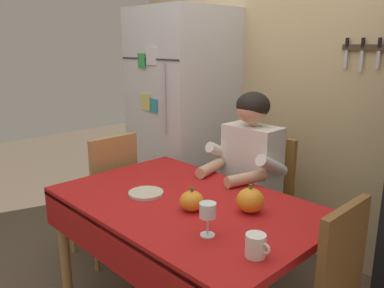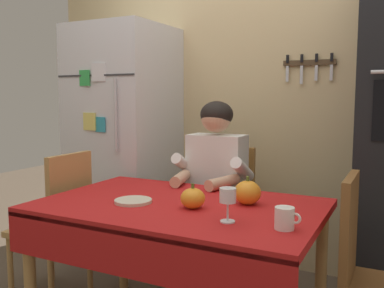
{
  "view_description": "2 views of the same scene",
  "coord_description": "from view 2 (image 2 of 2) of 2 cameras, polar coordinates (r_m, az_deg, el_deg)",
  "views": [
    {
      "loc": [
        1.38,
        -1.19,
        1.53
      ],
      "look_at": [
        -0.04,
        0.18,
        1.02
      ],
      "focal_mm": 36.51,
      "sensor_mm": 36.0,
      "label": 1
    },
    {
      "loc": [
        1.0,
        -1.73,
        1.27
      ],
      "look_at": [
        0.04,
        0.16,
        1.04
      ],
      "focal_mm": 39.64,
      "sensor_mm": 36.0,
      "label": 2
    }
  ],
  "objects": [
    {
      "name": "coffee_mug",
      "position": [
        1.77,
        12.39,
        -9.73
      ],
      "size": [
        0.11,
        0.08,
        0.09
      ],
      "color": "white",
      "rests_on": "dining_table"
    },
    {
      "name": "chair_right_side",
      "position": [
        2.08,
        23.04,
        -15.61
      ],
      "size": [
        0.4,
        0.4,
        0.93
      ],
      "color": "brown",
      "rests_on": "ground"
    },
    {
      "name": "pumpkin_large",
      "position": [
        2.13,
        7.48,
        -6.49
      ],
      "size": [
        0.13,
        0.13,
        0.14
      ],
      "color": "orange",
      "rests_on": "dining_table"
    },
    {
      "name": "chair_behind_person",
      "position": [
        2.92,
        4.29,
        -8.75
      ],
      "size": [
        0.4,
        0.4,
        0.93
      ],
      "color": "#9E6B33",
      "rests_on": "ground"
    },
    {
      "name": "dining_table",
      "position": [
        2.16,
        -2.02,
        -10.21
      ],
      "size": [
        1.4,
        0.9,
        0.74
      ],
      "color": "tan",
      "rests_on": "ground"
    },
    {
      "name": "wine_glass",
      "position": [
        1.82,
        4.84,
        -7.17
      ],
      "size": [
        0.07,
        0.07,
        0.15
      ],
      "color": "white",
      "rests_on": "dining_table"
    },
    {
      "name": "seated_person",
      "position": [
        2.7,
        2.78,
        -5.07
      ],
      "size": [
        0.47,
        0.55,
        1.25
      ],
      "color": "#38384C",
      "rests_on": "ground"
    },
    {
      "name": "pumpkin_medium",
      "position": [
        2.04,
        0.11,
        -7.31
      ],
      "size": [
        0.12,
        0.12,
        0.12
      ],
      "color": "orange",
      "rests_on": "dining_table"
    },
    {
      "name": "refrigerator",
      "position": [
        3.35,
        -9.02,
        -0.08
      ],
      "size": [
        0.68,
        0.71,
        1.8
      ],
      "color": "silver",
      "rests_on": "ground"
    },
    {
      "name": "back_wall_assembly",
      "position": [
        3.23,
        9.78,
        6.79
      ],
      "size": [
        3.7,
        0.13,
        2.6
      ],
      "color": "#D1B784",
      "rests_on": "ground"
    },
    {
      "name": "chair_left_side",
      "position": [
        2.8,
        -17.49,
        -9.67
      ],
      "size": [
        0.4,
        0.4,
        0.93
      ],
      "color": "tan",
      "rests_on": "ground"
    },
    {
      "name": "serving_tray",
      "position": [
        2.18,
        -7.98,
        -7.63
      ],
      "size": [
        0.19,
        0.19,
        0.02
      ],
      "primitive_type": "cylinder",
      "color": "beige",
      "rests_on": "dining_table"
    }
  ]
}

